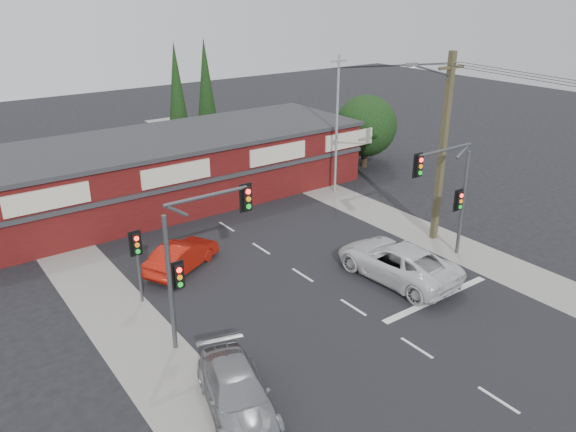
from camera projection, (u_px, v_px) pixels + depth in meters
ground at (355, 309)px, 24.19m from camera, size 120.00×120.00×0.00m
road_strip at (288, 266)px, 27.93m from camera, size 14.00×70.00×0.01m
verge_left at (122, 321)px, 23.32m from camera, size 3.00×70.00×0.02m
verge_right at (406, 226)px, 32.54m from camera, size 3.00×70.00×0.02m
stop_line at (437, 299)px, 24.96m from camera, size 6.50×0.35×0.01m
white_suv at (397, 261)px, 26.48m from camera, size 3.26×6.36×1.72m
silver_suv at (237, 393)px, 18.14m from camera, size 3.23×5.21×1.41m
red_sedan at (182, 256)px, 27.38m from camera, size 4.51×3.34×1.42m
lane_dashes at (417, 348)px, 21.57m from camera, size 0.12×30.63×0.01m
shop_building at (164, 169)px, 35.57m from camera, size 27.30×8.40×4.22m
tree_cluster at (364, 128)px, 42.63m from camera, size 5.90×5.10×5.50m
conifer_near at (177, 93)px, 41.99m from camera, size 1.80×1.80×9.25m
conifer_far at (206, 85)px, 45.39m from camera, size 1.80×1.80×9.25m
traffic_mast_left at (194, 248)px, 20.71m from camera, size 3.77×0.27×5.97m
traffic_mast_right at (451, 186)px, 27.16m from camera, size 3.96×0.27×5.97m
pedestal_signal at (137, 252)px, 23.87m from camera, size 0.55×0.27×3.38m
utility_pole at (442, 143)px, 28.92m from camera, size 4.38×0.59×10.00m
steel_pole at (337, 123)px, 36.28m from camera, size 1.20×0.16×9.00m
power_lines at (555, 86)px, 23.50m from camera, size 2.01×29.00×1.22m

